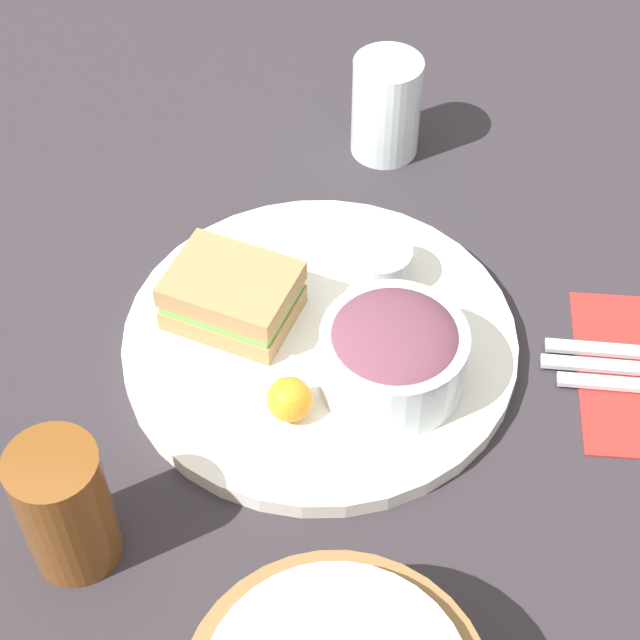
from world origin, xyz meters
The scene contains 8 objects.
ground_plane centered at (0.00, 0.00, 0.00)m, with size 4.00×4.00×0.00m, color #2D282D.
plate centered at (0.00, 0.00, 0.01)m, with size 0.34×0.34×0.02m, color white.
sandwich centered at (0.08, -0.02, 0.04)m, with size 0.12×0.11×0.05m.
salad_bowl centered at (-0.06, 0.04, 0.05)m, with size 0.12×0.12×0.07m.
dressing_cup centered at (-0.05, -0.07, 0.04)m, with size 0.06×0.06×0.04m, color #B7B7BC.
orange_wedge centered at (0.02, 0.08, 0.04)m, with size 0.04×0.04×0.04m, color orange.
drink_glass centered at (0.16, 0.21, 0.06)m, with size 0.07×0.07×0.12m, color brown.
water_glass centered at (-0.04, -0.27, 0.05)m, with size 0.07×0.07×0.11m, color silver.
Camera 1 is at (-0.05, 0.58, 0.72)m, focal length 60.00 mm.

